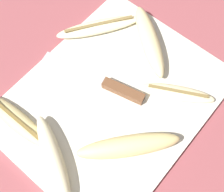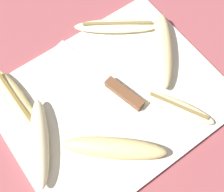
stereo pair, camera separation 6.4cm
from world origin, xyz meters
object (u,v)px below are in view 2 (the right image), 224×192
(banana_bright_far, at_px, (40,143))
(banana_spotted_left, at_px, (16,99))
(banana_golden_short, at_px, (114,148))
(banana_cream_curved, at_px, (178,107))
(knife, at_px, (114,86))
(banana_ripe_center, at_px, (163,49))
(banana_pale_long, at_px, (117,26))

(banana_bright_far, bearing_deg, banana_spotted_left, 86.32)
(banana_golden_short, xyz_separation_m, banana_bright_far, (-0.11, 0.09, -0.00))
(banana_golden_short, distance_m, banana_cream_curved, 0.16)
(banana_golden_short, bearing_deg, banana_spotted_left, 116.23)
(banana_spotted_left, height_order, banana_bright_far, banana_bright_far)
(knife, height_order, banana_ripe_center, banana_ripe_center)
(banana_golden_short, relative_size, banana_pale_long, 0.96)
(banana_bright_far, bearing_deg, banana_ripe_center, 4.31)
(banana_pale_long, relative_size, banana_bright_far, 1.07)
(banana_golden_short, relative_size, banana_ripe_center, 1.00)
(banana_pale_long, bearing_deg, banana_spotted_left, -174.78)
(banana_cream_curved, bearing_deg, banana_ripe_center, 63.38)
(banana_golden_short, xyz_separation_m, banana_spotted_left, (-0.10, 0.20, -0.01))
(banana_golden_short, relative_size, banana_spotted_left, 1.07)
(banana_pale_long, bearing_deg, knife, -128.99)
(knife, bearing_deg, banana_ripe_center, -11.39)
(knife, distance_m, banana_bright_far, 0.19)
(knife, bearing_deg, banana_bright_far, 172.54)
(banana_bright_far, xyz_separation_m, banana_ripe_center, (0.32, 0.02, 0.00))
(banana_pale_long, height_order, banana_ripe_center, banana_ripe_center)
(banana_spotted_left, distance_m, banana_ripe_center, 0.33)
(knife, relative_size, banana_pale_long, 1.30)
(banana_spotted_left, distance_m, banana_bright_far, 0.11)
(banana_cream_curved, xyz_separation_m, banana_bright_far, (-0.26, 0.10, 0.01))
(banana_golden_short, relative_size, banana_bright_far, 1.02)
(banana_golden_short, distance_m, banana_pale_long, 0.29)
(banana_golden_short, height_order, banana_bright_far, banana_golden_short)
(banana_spotted_left, relative_size, banana_cream_curved, 1.09)
(banana_bright_far, distance_m, banana_ripe_center, 0.32)
(knife, xyz_separation_m, banana_spotted_left, (-0.18, 0.09, 0.00))
(knife, height_order, banana_spotted_left, banana_spotted_left)
(banana_spotted_left, xyz_separation_m, banana_cream_curved, (0.26, -0.21, -0.00))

